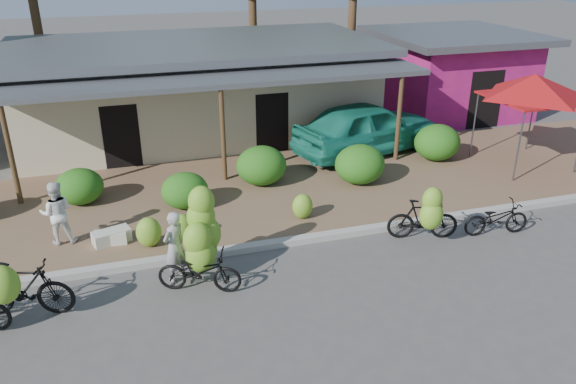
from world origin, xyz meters
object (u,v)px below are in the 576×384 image
(red_canopy, at_px, (534,86))
(bystander, at_px, (57,213))
(bike_center, at_px, (201,249))
(bike_far_right, at_px, (496,218))
(sack_far, at_px, (111,237))
(teal_van, at_px, (367,127))
(bike_left, at_px, (20,288))
(bike_right, at_px, (425,217))
(sack_near, at_px, (112,236))
(vendor, at_px, (175,246))

(red_canopy, xyz_separation_m, bystander, (-13.63, -1.11, -1.73))
(bike_center, bearing_deg, bike_far_right, -67.55)
(sack_far, distance_m, teal_van, 9.16)
(red_canopy, height_order, bike_left, red_canopy)
(bike_right, bearing_deg, teal_van, 5.78)
(sack_near, height_order, sack_far, sack_near)
(bike_far_right, relative_size, bystander, 1.11)
(bike_center, relative_size, bike_far_right, 1.25)
(bike_left, relative_size, bike_far_right, 1.18)
(bike_left, xyz_separation_m, bike_far_right, (10.62, 0.22, -0.23))
(red_canopy, distance_m, teal_van, 5.16)
(bike_center, height_order, bike_right, bike_center)
(bike_right, relative_size, sack_near, 2.07)
(bike_left, distance_m, bike_far_right, 10.63)
(vendor, bearing_deg, bike_right, 139.99)
(red_canopy, distance_m, bystander, 13.78)
(bike_far_right, relative_size, teal_van, 0.33)
(bike_left, height_order, sack_near, bike_left)
(bike_center, xyz_separation_m, sack_near, (-1.78, 2.18, -0.54))
(bike_center, bearing_deg, bike_right, -65.39)
(red_canopy, distance_m, bike_center, 11.46)
(red_canopy, distance_m, bike_left, 14.77)
(sack_near, xyz_separation_m, vendor, (1.29, -1.82, 0.51))
(bystander, bearing_deg, bike_left, 81.82)
(bike_right, xyz_separation_m, bystander, (-8.24, 2.28, 0.22))
(sack_far, xyz_separation_m, bystander, (-1.11, 0.37, 0.62))
(red_canopy, xyz_separation_m, sack_near, (-12.49, -1.46, -2.34))
(red_canopy, xyz_separation_m, bike_left, (-14.14, -3.80, -1.96))
(red_canopy, height_order, sack_far, red_canopy)
(bike_left, xyz_separation_m, sack_far, (1.62, 2.31, -0.40))
(sack_near, bearing_deg, bike_right, -15.26)
(red_canopy, distance_m, sack_near, 12.80)
(bike_far_right, distance_m, vendor, 7.71)
(bike_left, distance_m, bike_center, 3.43)
(red_canopy, xyz_separation_m, teal_van, (-4.26, 2.41, -1.62))
(bike_far_right, bearing_deg, bike_left, 98.67)
(bike_left, relative_size, sack_far, 2.64)
(sack_far, height_order, bystander, bystander)
(bike_far_right, bearing_deg, sack_far, 84.39)
(teal_van, bearing_deg, bike_right, 153.26)
(bike_right, relative_size, sack_far, 2.35)
(bike_right, bearing_deg, sack_far, 91.80)
(red_canopy, height_order, bike_right, red_canopy)
(bike_center, relative_size, bike_right, 1.19)
(sack_near, bearing_deg, bystander, 163.03)
(sack_near, height_order, vendor, vendor)
(sack_far, xyz_separation_m, vendor, (1.31, -1.80, 0.52))
(sack_far, height_order, vendor, vendor)
(sack_far, bearing_deg, bike_center, -49.99)
(red_canopy, bearing_deg, bike_right, -147.79)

